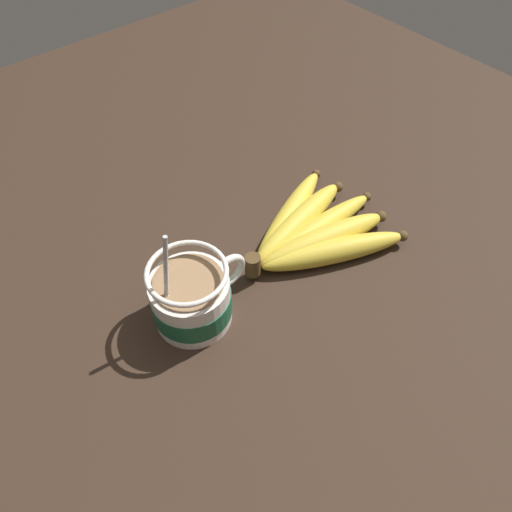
{
  "coord_description": "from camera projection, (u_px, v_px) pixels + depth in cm",
  "views": [
    {
      "loc": [
        -25.0,
        -32.89,
        55.04
      ],
      "look_at": [
        0.54,
        -2.37,
        7.66
      ],
      "focal_mm": 35.0,
      "sensor_mm": 36.0,
      "label": 1
    }
  ],
  "objects": [
    {
      "name": "coffee_mug",
      "position": [
        192.0,
        298.0,
        0.58
      ],
      "size": [
        12.75,
        9.48,
        15.62
      ],
      "color": "white",
      "rests_on": "table"
    },
    {
      "name": "banana_bunch",
      "position": [
        313.0,
        232.0,
        0.68
      ],
      "size": [
        22.86,
        19.56,
        4.04
      ],
      "color": "#4C381E",
      "rests_on": "table"
    },
    {
      "name": "table",
      "position": [
        242.0,
        275.0,
        0.67
      ],
      "size": [
        139.1,
        139.1,
        3.76
      ],
      "color": "#332319",
      "rests_on": "ground"
    }
  ]
}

